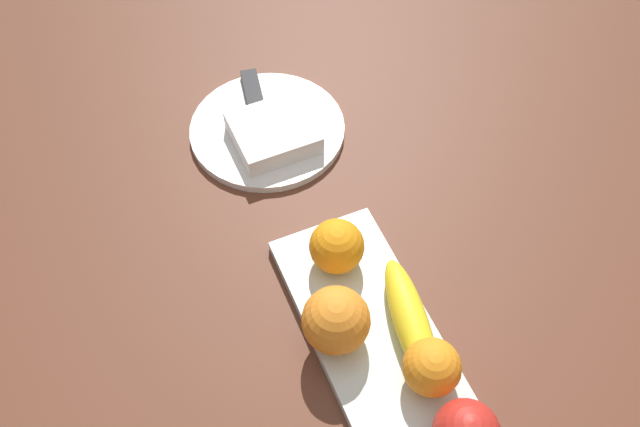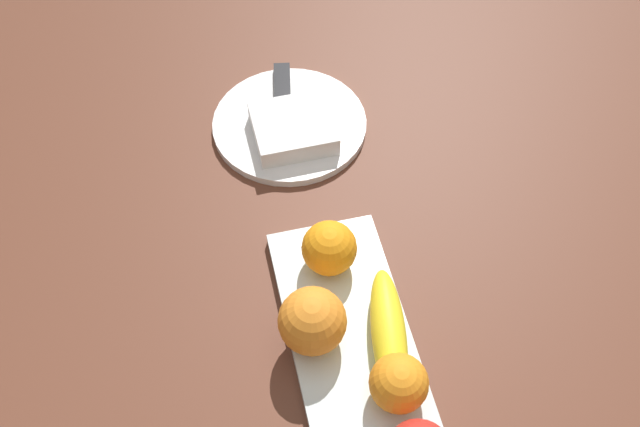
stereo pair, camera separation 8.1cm
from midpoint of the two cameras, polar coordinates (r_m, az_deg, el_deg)
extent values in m
plane|color=brown|center=(0.76, 4.95, -14.42)|extent=(2.40, 2.40, 0.00)
cube|color=silver|center=(0.76, 6.52, -13.40)|extent=(0.39, 0.14, 0.02)
ellipsoid|color=yellow|center=(0.75, 9.00, -10.31)|extent=(0.16, 0.07, 0.04)
sphere|color=orange|center=(0.78, 3.77, -3.18)|extent=(0.07, 0.07, 0.07)
sphere|color=orange|center=(0.73, 2.56, -9.39)|extent=(0.08, 0.08, 0.08)
sphere|color=orange|center=(0.72, 10.06, -14.31)|extent=(0.06, 0.06, 0.06)
cylinder|color=white|center=(0.96, -0.18, 7.48)|extent=(0.22, 0.22, 0.01)
cube|color=white|center=(0.93, 0.20, 7.13)|extent=(0.10, 0.11, 0.03)
cube|color=silver|center=(0.96, -0.73, 7.92)|extent=(0.15, 0.05, 0.00)
cube|color=black|center=(1.00, -0.88, 10.60)|extent=(0.09, 0.04, 0.01)
camera|label=1|loc=(0.04, -87.13, 4.02)|focal=37.54mm
camera|label=2|loc=(0.04, 92.87, -4.02)|focal=37.54mm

